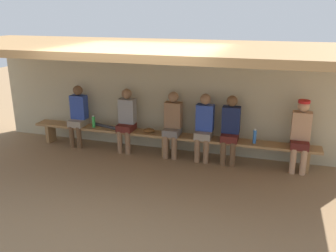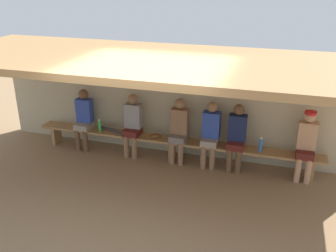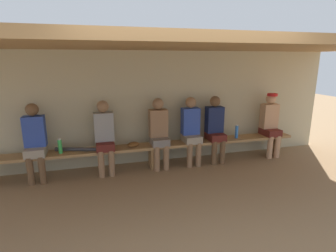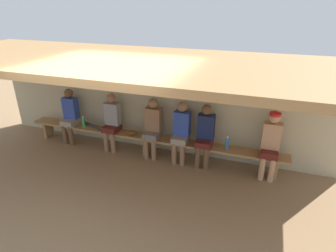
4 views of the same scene
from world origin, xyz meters
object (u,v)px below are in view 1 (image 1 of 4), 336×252
(player_shirtless_tan, at_px, (230,127))
(player_with_sunglasses, at_px, (204,125))
(water_bottle_blue, at_px, (255,136))
(baseball_bat, at_px, (107,127))
(player_in_blue, at_px, (173,122))
(baseball_glove_tan, at_px, (149,131))
(bench, at_px, (166,137))
(player_middle, at_px, (78,113))
(water_bottle_orange, at_px, (94,122))
(player_leftmost, at_px, (301,132))
(player_in_red, at_px, (126,118))

(player_shirtless_tan, xyz_separation_m, player_with_sunglasses, (-0.51, 0.00, 0.00))
(water_bottle_blue, height_order, baseball_bat, water_bottle_blue)
(player_in_blue, distance_m, baseball_glove_tan, 0.55)
(baseball_glove_tan, bearing_deg, player_with_sunglasses, 157.89)
(bench, xyz_separation_m, baseball_glove_tan, (-0.35, -0.03, 0.12))
(player_middle, bearing_deg, player_shirtless_tan, 0.00)
(player_in_blue, distance_m, baseball_bat, 1.48)
(baseball_bat, bearing_deg, water_bottle_orange, -157.31)
(player_with_sunglasses, height_order, water_bottle_orange, player_with_sunglasses)
(player_leftmost, distance_m, water_bottle_blue, 0.82)
(baseball_glove_tan, xyz_separation_m, baseball_bat, (-0.96, 0.03, -0.01))
(player_middle, bearing_deg, player_with_sunglasses, 0.00)
(player_shirtless_tan, bearing_deg, water_bottle_orange, -179.31)
(player_shirtless_tan, bearing_deg, bench, -179.87)
(player_shirtless_tan, bearing_deg, player_in_red, 180.00)
(player_middle, distance_m, player_in_blue, 2.15)
(water_bottle_blue, bearing_deg, water_bottle_orange, -179.94)
(player_with_sunglasses, xyz_separation_m, water_bottle_blue, (0.98, -0.03, -0.13))
(player_in_blue, bearing_deg, water_bottle_orange, -178.86)
(player_with_sunglasses, bearing_deg, player_leftmost, 0.02)
(player_middle, distance_m, baseball_bat, 0.73)
(player_middle, relative_size, baseball_bat, 1.58)
(bench, height_order, water_bottle_orange, water_bottle_orange)
(player_leftmost, distance_m, player_with_sunglasses, 1.79)
(player_shirtless_tan, height_order, baseball_glove_tan, player_shirtless_tan)
(player_leftmost, distance_m, baseball_bat, 3.91)
(baseball_glove_tan, bearing_deg, baseball_bat, -25.23)
(player_in_blue, xyz_separation_m, player_with_sunglasses, (0.65, 0.00, 0.00))
(player_leftmost, relative_size, player_in_red, 1.01)
(bench, bearing_deg, player_in_blue, 1.21)
(baseball_glove_tan, bearing_deg, player_leftmost, 156.98)
(player_middle, relative_size, water_bottle_blue, 4.70)
(player_middle, height_order, water_bottle_blue, player_middle)
(bench, distance_m, baseball_glove_tan, 0.37)
(player_in_blue, height_order, water_bottle_orange, player_in_blue)
(baseball_bat, bearing_deg, water_bottle_blue, 16.14)
(water_bottle_orange, distance_m, baseball_bat, 0.32)
(water_bottle_blue, bearing_deg, player_shirtless_tan, 176.14)
(player_leftmost, xyz_separation_m, player_middle, (-4.59, -0.00, -0.02))
(bench, distance_m, player_in_red, 0.93)
(player_shirtless_tan, height_order, player_with_sunglasses, same)
(player_in_blue, xyz_separation_m, player_in_red, (-1.01, 0.00, 0.00))
(baseball_glove_tan, bearing_deg, water_bottle_orange, -23.39)
(player_leftmost, distance_m, baseball_glove_tan, 2.95)
(player_with_sunglasses, bearing_deg, player_in_red, 180.00)
(player_middle, height_order, baseball_glove_tan, player_middle)
(player_middle, distance_m, player_with_sunglasses, 2.80)
(player_shirtless_tan, xyz_separation_m, water_bottle_blue, (0.47, -0.03, -0.13))
(player_leftmost, relative_size, water_bottle_orange, 5.08)
(player_in_red, height_order, baseball_glove_tan, player_in_red)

